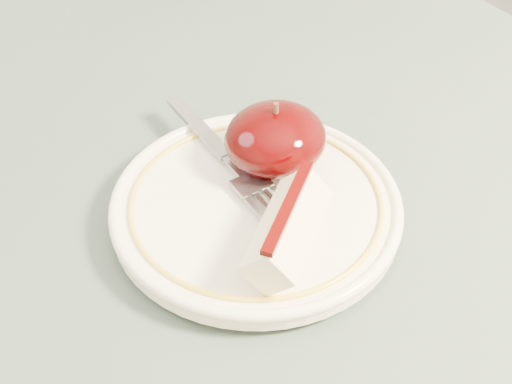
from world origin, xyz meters
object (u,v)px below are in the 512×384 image
table (197,330)px  plate (256,206)px  apple_half (275,139)px  fork (228,158)px

table → plate: size_ratio=4.23×
table → plate: (0.06, 0.00, 0.10)m
apple_half → plate: bearing=-141.3°
table → apple_half: (0.09, 0.03, 0.13)m
plate → apple_half: 0.05m
table → fork: bearing=39.4°
plate → fork: (0.01, 0.05, 0.01)m
plate → apple_half: size_ratio=2.74×
apple_half → fork: 0.04m
table → apple_half: apple_half is taller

